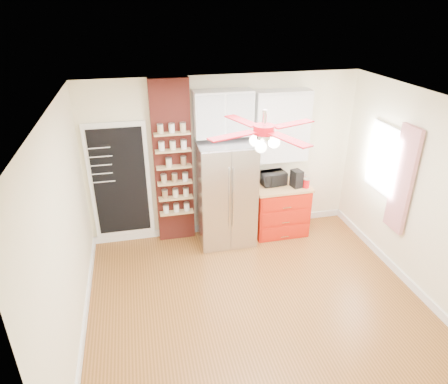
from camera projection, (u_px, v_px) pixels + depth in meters
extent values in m
plane|color=brown|center=(256.00, 302.00, 5.44)|extent=(4.50, 4.50, 0.00)
plane|color=white|center=(265.00, 105.00, 4.26)|extent=(4.50, 4.50, 0.00)
cube|color=#FBF5CA|center=(224.00, 158.00, 6.61)|extent=(4.50, 0.02, 2.70)
cube|color=#FBF5CA|center=(338.00, 338.00, 3.10)|extent=(4.50, 0.02, 2.70)
cube|color=#FBF5CA|center=(65.00, 237.00, 4.40)|extent=(0.02, 4.00, 2.70)
cube|color=#FBF5CA|center=(422.00, 197.00, 5.30)|extent=(0.02, 4.00, 2.70)
cube|color=white|center=(120.00, 182.00, 6.35)|extent=(0.95, 0.04, 1.95)
cube|color=black|center=(120.00, 182.00, 6.33)|extent=(0.82, 0.02, 1.78)
cube|color=maroon|center=(173.00, 164.00, 6.37)|extent=(0.60, 0.16, 2.70)
cube|color=silver|center=(226.00, 193.00, 6.48)|extent=(0.90, 0.70, 1.75)
cube|color=white|center=(223.00, 113.00, 6.09)|extent=(0.90, 0.35, 0.70)
cube|color=#BA1A0A|center=(280.00, 210.00, 6.91)|extent=(0.90, 0.60, 0.86)
cube|color=tan|center=(281.00, 186.00, 6.72)|extent=(0.94, 0.64, 0.04)
cube|color=white|center=(281.00, 126.00, 6.43)|extent=(0.90, 0.30, 1.15)
cube|color=white|center=(384.00, 159.00, 6.00)|extent=(0.04, 0.75, 1.05)
cube|color=#B21728|center=(402.00, 180.00, 5.55)|extent=(0.06, 0.40, 1.55)
cylinder|color=silver|center=(264.00, 119.00, 4.33)|extent=(0.05, 0.05, 0.20)
cylinder|color=maroon|center=(264.00, 130.00, 4.38)|extent=(0.24, 0.24, 0.10)
sphere|color=white|center=(263.00, 143.00, 4.45)|extent=(0.13, 0.13, 0.13)
imported|color=black|center=(273.00, 178.00, 6.70)|extent=(0.43, 0.32, 0.22)
cube|color=black|center=(297.00, 179.00, 6.59)|extent=(0.19, 0.21, 0.29)
cylinder|color=red|center=(306.00, 183.00, 6.60)|extent=(0.11, 0.11, 0.15)
cylinder|color=#B42B0A|center=(303.00, 180.00, 6.72)|extent=(0.13, 0.13, 0.15)
cylinder|color=beige|center=(169.00, 163.00, 6.16)|extent=(0.12, 0.12, 0.14)
cylinder|color=#826142|center=(183.00, 161.00, 6.23)|extent=(0.11, 0.11, 0.13)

